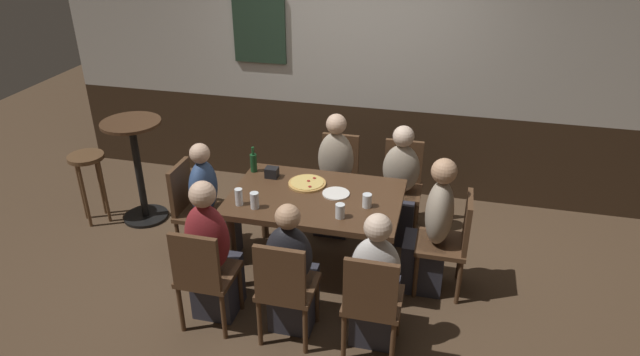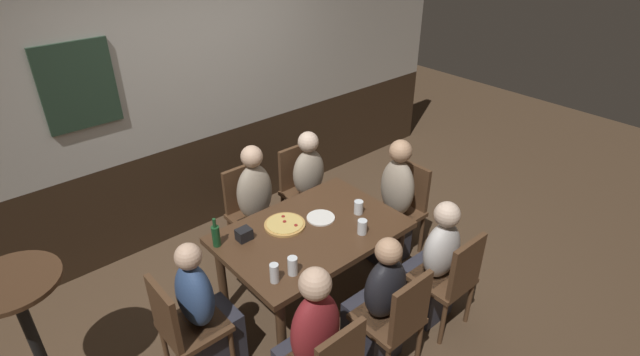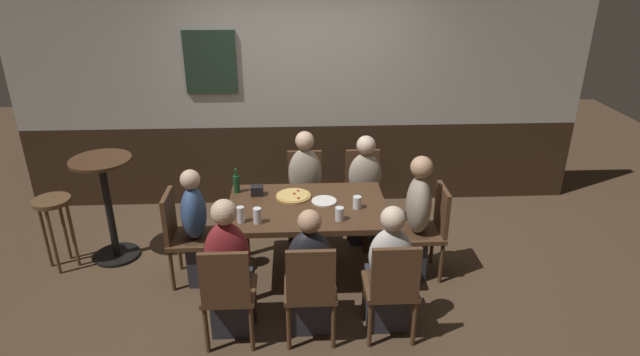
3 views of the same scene
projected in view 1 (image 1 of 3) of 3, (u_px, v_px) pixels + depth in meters
ground_plane at (316, 269)px, 4.89m from camera, size 12.00×12.00×0.00m
wall_back at (354, 73)px, 5.72m from camera, size 6.40×0.13×2.60m
dining_table at (316, 205)px, 4.59m from camera, size 1.40×0.94×0.74m
chair_mid_far at (338, 175)px, 5.43m from camera, size 0.40×0.40×0.88m
chair_mid_near at (285, 286)px, 3.90m from camera, size 0.40×0.40×0.88m
chair_head_east at (451, 239)px, 4.43m from camera, size 0.40×0.40×0.88m
chair_head_west at (193, 205)px, 4.90m from camera, size 0.40×0.40×0.88m
chair_right_far at (401, 182)px, 5.30m from camera, size 0.40×0.40×0.88m
chair_right_near at (372, 299)px, 3.77m from camera, size 0.40×0.40×0.88m
chair_left_near at (204, 273)px, 4.03m from camera, size 0.40×0.40×0.88m
person_mid_far at (334, 182)px, 5.29m from camera, size 0.34×0.37×1.17m
person_mid_near at (292, 277)px, 4.06m from camera, size 0.34×0.37×1.09m
person_head_east at (431, 235)px, 4.46m from camera, size 0.37×0.34×1.19m
person_head_west at (211, 211)px, 4.88m from camera, size 0.37×0.34×1.10m
person_right_far at (399, 192)px, 5.17m from camera, size 0.34×0.37×1.11m
person_right_near at (375, 289)px, 3.93m from camera, size 0.34×0.37×1.10m
person_left_near at (212, 260)px, 4.17m from camera, size 0.34×0.37×1.18m
pizza at (307, 183)px, 4.73m from camera, size 0.32×0.32×0.03m
beer_glass_half at (239, 198)px, 4.40m from camera, size 0.06×0.06×0.14m
tumbler_short at (367, 201)px, 4.37m from camera, size 0.07×0.07×0.11m
beer_glass_tall at (255, 201)px, 4.35m from camera, size 0.07×0.07×0.13m
highball_clear at (340, 212)px, 4.23m from camera, size 0.07×0.07×0.12m
beer_bottle_green at (254, 162)px, 4.91m from camera, size 0.06×0.06×0.24m
plate_white_large at (336, 194)px, 4.57m from camera, size 0.23×0.23×0.01m
condiment_caddy at (272, 172)px, 4.83m from camera, size 0.11×0.09×0.09m
side_bar_table at (137, 163)px, 5.39m from camera, size 0.56×0.56×1.05m
bar_stool at (88, 170)px, 5.38m from camera, size 0.34×0.34×0.72m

